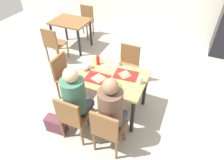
% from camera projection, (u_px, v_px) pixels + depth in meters
% --- Properties ---
extents(ground_plane, '(10.00, 10.00, 0.02)m').
position_uv_depth(ground_plane, '(112.00, 108.00, 3.55)').
color(ground_plane, '#9E998E').
extents(main_table, '(1.08, 0.77, 0.73)m').
position_uv_depth(main_table, '(112.00, 81.00, 3.14)').
color(main_table, '#9E7247').
rests_on(main_table, ground_plane).
extents(chair_near_left, '(0.40, 0.40, 0.85)m').
position_uv_depth(chair_near_left, '(73.00, 116.00, 2.77)').
color(chair_near_left, brown).
rests_on(chair_near_left, ground_plane).
extents(chair_near_right, '(0.40, 0.40, 0.85)m').
position_uv_depth(chair_near_right, '(107.00, 128.00, 2.60)').
color(chair_near_right, brown).
rests_on(chair_near_right, ground_plane).
extents(chair_far_side, '(0.40, 0.40, 0.85)m').
position_uv_depth(chair_far_side, '(128.00, 63.00, 3.77)').
color(chair_far_side, brown).
rests_on(chair_far_side, ground_plane).
extents(chair_left_end, '(0.40, 0.40, 0.85)m').
position_uv_depth(chair_left_end, '(65.00, 74.00, 3.51)').
color(chair_left_end, brown).
rests_on(chair_left_end, ground_plane).
extents(person_in_red, '(0.32, 0.42, 1.26)m').
position_uv_depth(person_in_red, '(76.00, 97.00, 2.71)').
color(person_in_red, '#383842').
rests_on(person_in_red, ground_plane).
extents(person_in_brown_jacket, '(0.32, 0.42, 1.26)m').
position_uv_depth(person_in_brown_jacket, '(112.00, 109.00, 2.54)').
color(person_in_brown_jacket, '#383842').
rests_on(person_in_brown_jacket, ground_plane).
extents(tray_red_near, '(0.37, 0.27, 0.02)m').
position_uv_depth(tray_red_near, '(97.00, 78.00, 3.03)').
color(tray_red_near, red).
rests_on(tray_red_near, main_table).
extents(tray_red_far, '(0.38, 0.29, 0.02)m').
position_uv_depth(tray_red_far, '(126.00, 75.00, 3.09)').
color(tray_red_far, red).
rests_on(tray_red_far, main_table).
extents(paper_plate_center, '(0.22, 0.22, 0.01)m').
position_uv_depth(paper_plate_center, '(108.00, 67.00, 3.27)').
color(paper_plate_center, white).
rests_on(paper_plate_center, main_table).
extents(paper_plate_near_edge, '(0.22, 0.22, 0.01)m').
position_uv_depth(paper_plate_near_edge, '(116.00, 87.00, 2.87)').
color(paper_plate_near_edge, white).
rests_on(paper_plate_near_edge, main_table).
extents(pizza_slice_a, '(0.23, 0.23, 0.02)m').
position_uv_depth(pizza_slice_a, '(99.00, 78.00, 3.01)').
color(pizza_slice_a, '#DBAD60').
rests_on(pizza_slice_a, tray_red_near).
extents(pizza_slice_b, '(0.18, 0.19, 0.02)m').
position_uv_depth(pizza_slice_b, '(125.00, 74.00, 3.08)').
color(pizza_slice_b, '#C68C47').
rests_on(pizza_slice_b, tray_red_far).
extents(pizza_slice_c, '(0.17, 0.24, 0.02)m').
position_uv_depth(pizza_slice_c, '(107.00, 65.00, 3.29)').
color(pizza_slice_c, '#C68C47').
rests_on(pizza_slice_c, paper_plate_center).
extents(pizza_slice_d, '(0.20, 0.25, 0.02)m').
position_uv_depth(pizza_slice_d, '(118.00, 86.00, 2.88)').
color(pizza_slice_d, tan).
rests_on(pizza_slice_d, paper_plate_near_edge).
extents(plastic_cup_a, '(0.07, 0.07, 0.10)m').
position_uv_depth(plastic_cup_a, '(118.00, 63.00, 3.28)').
color(plastic_cup_a, white).
rests_on(plastic_cup_a, main_table).
extents(plastic_cup_b, '(0.07, 0.07, 0.10)m').
position_uv_depth(plastic_cup_b, '(105.00, 87.00, 2.80)').
color(plastic_cup_b, white).
rests_on(plastic_cup_b, main_table).
extents(plastic_cup_c, '(0.07, 0.07, 0.10)m').
position_uv_depth(plastic_cup_c, '(89.00, 66.00, 3.22)').
color(plastic_cup_c, white).
rests_on(plastic_cup_c, main_table).
extents(soda_can, '(0.07, 0.07, 0.12)m').
position_uv_depth(soda_can, '(141.00, 80.00, 2.91)').
color(soda_can, '#B7BCC6').
rests_on(soda_can, main_table).
extents(condiment_bottle, '(0.06, 0.06, 0.16)m').
position_uv_depth(condiment_bottle, '(98.00, 60.00, 3.28)').
color(condiment_bottle, red).
rests_on(condiment_bottle, main_table).
extents(foil_bundle, '(0.10, 0.10, 0.10)m').
position_uv_depth(foil_bundle, '(86.00, 68.00, 3.17)').
color(foil_bundle, silver).
rests_on(foil_bundle, main_table).
extents(handbag, '(0.33, 0.18, 0.28)m').
position_uv_depth(handbag, '(56.00, 124.00, 3.09)').
color(handbag, '#592D38').
rests_on(handbag, ground_plane).
extents(background_table, '(0.90, 0.70, 0.73)m').
position_uv_depth(background_table, '(71.00, 25.00, 4.85)').
color(background_table, brown).
rests_on(background_table, ground_plane).
extents(background_chair_near, '(0.40, 0.40, 0.85)m').
position_uv_depth(background_chair_near, '(53.00, 43.00, 4.40)').
color(background_chair_near, brown).
rests_on(background_chair_near, ground_plane).
extents(background_chair_far, '(0.40, 0.40, 0.85)m').
position_uv_depth(background_chair_far, '(86.00, 19.00, 5.44)').
color(background_chair_far, brown).
rests_on(background_chair_far, ground_plane).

